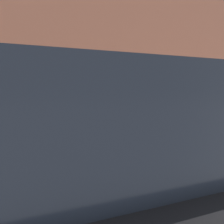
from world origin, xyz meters
name	(u,v)px	position (x,y,z in m)	size (l,w,h in m)	color
ground_plane	(117,215)	(0.00, 0.00, 0.00)	(60.00, 60.00, 0.00)	slate
sidewalk	(87,154)	(0.00, 2.20, 0.06)	(24.00, 2.80, 0.11)	#ADAAA3
building_facade	(72,55)	(0.00, 5.05, 3.01)	(24.00, 0.30, 6.02)	#935642
parking_meter	(112,117)	(0.27, 1.03, 1.15)	(0.20, 0.14, 1.57)	#2D2D30
parked_car_beside_meter	(1,176)	(-1.17, -0.39, 0.92)	(4.56, 2.03, 1.79)	black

